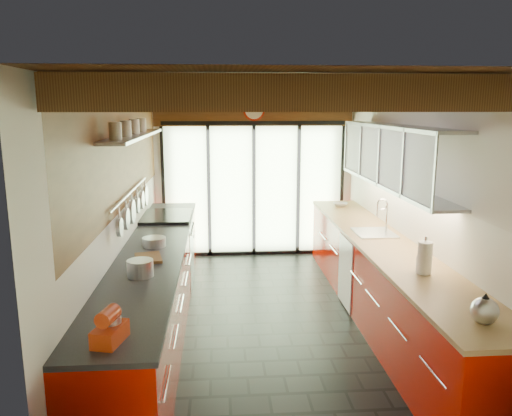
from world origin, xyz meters
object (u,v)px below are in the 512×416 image
stand_mixer (110,328)px  soap_bottle (422,261)px  kettle (485,309)px  paper_towel (425,258)px  bowl (340,204)px

stand_mixer → soap_bottle: bearing=25.0°
stand_mixer → kettle: bearing=2.3°
paper_towel → soap_bottle: 0.06m
soap_bottle → kettle: bearing=-90.0°
paper_towel → bowl: bearing=90.0°
kettle → soap_bottle: 1.08m
soap_bottle → paper_towel: bearing=-90.0°
stand_mixer → soap_bottle: (2.54, 1.18, 0.01)m
kettle → paper_towel: size_ratio=0.72×
kettle → stand_mixer: bearing=-177.7°
kettle → bowl: kettle is taller
paper_towel → soap_bottle: size_ratio=1.65×
soap_bottle → bowl: bearing=90.0°
bowl → stand_mixer: bearing=-120.8°
stand_mixer → paper_towel: (2.54, 1.14, 0.05)m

